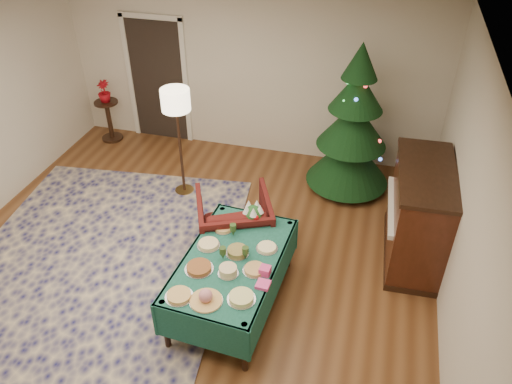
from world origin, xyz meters
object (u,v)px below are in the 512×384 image
(floor_lamp, at_px, (176,107))
(christmas_tree, at_px, (353,127))
(gift_box, at_px, (265,271))
(armchair, at_px, (234,222))
(potted_plant, at_px, (105,96))
(piano, at_px, (418,216))
(side_table, at_px, (110,121))
(buffet_table, at_px, (232,268))

(floor_lamp, relative_size, christmas_tree, 0.74)
(gift_box, xyz_separation_m, armchair, (-0.65, 1.01, -0.27))
(potted_plant, height_order, piano, piano)
(armchair, distance_m, floor_lamp, 1.79)
(christmas_tree, distance_m, piano, 1.69)
(armchair, height_order, floor_lamp, floor_lamp)
(side_table, height_order, potted_plant, potted_plant)
(gift_box, bearing_deg, potted_plant, 138.06)
(christmas_tree, height_order, piano, christmas_tree)
(armchair, relative_size, floor_lamp, 0.55)
(buffet_table, bearing_deg, floor_lamp, 125.33)
(gift_box, relative_size, potted_plant, 0.29)
(side_table, distance_m, christmas_tree, 4.22)
(side_table, bearing_deg, armchair, -37.03)
(potted_plant, bearing_deg, piano, -18.68)
(floor_lamp, distance_m, piano, 3.42)
(armchair, xyz_separation_m, floor_lamp, (-1.11, 1.05, 0.94))
(buffet_table, bearing_deg, gift_box, -18.17)
(buffet_table, distance_m, armchair, 0.91)
(floor_lamp, bearing_deg, gift_box, -49.37)
(armchair, bearing_deg, buffet_table, 82.23)
(buffet_table, xyz_separation_m, potted_plant, (-3.19, 3.09, 0.27))
(armchair, bearing_deg, gift_box, 99.15)
(piano, bearing_deg, armchair, -167.37)
(armchair, xyz_separation_m, side_table, (-2.94, 2.22, -0.10))
(armchair, height_order, side_table, armchair)
(christmas_tree, relative_size, piano, 1.50)
(side_table, bearing_deg, buffet_table, -44.13)
(buffet_table, distance_m, floor_lamp, 2.50)
(buffet_table, relative_size, floor_lamp, 1.10)
(floor_lamp, xyz_separation_m, christmas_tree, (2.33, 0.78, -0.39))
(gift_box, xyz_separation_m, piano, (1.53, 1.49, -0.11))
(piano, bearing_deg, side_table, 161.32)
(side_table, xyz_separation_m, christmas_tree, (4.15, -0.39, 0.65))
(potted_plant, height_order, christmas_tree, christmas_tree)
(armchair, bearing_deg, side_table, -60.64)
(side_table, xyz_separation_m, potted_plant, (0.00, 0.00, 0.47))
(gift_box, relative_size, side_table, 0.15)
(gift_box, height_order, potted_plant, potted_plant)
(gift_box, relative_size, floor_lamp, 0.07)
(buffet_table, height_order, gift_box, gift_box)
(christmas_tree, bearing_deg, side_table, 174.60)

